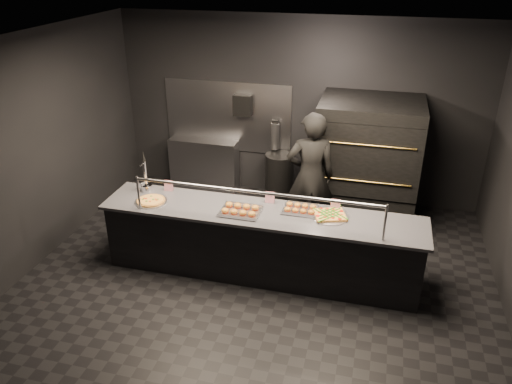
{
  "coord_description": "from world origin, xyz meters",
  "views": [
    {
      "loc": [
        1.31,
        -5.33,
        3.91
      ],
      "look_at": [
        -0.11,
        0.2,
        1.09
      ],
      "focal_mm": 35.0,
      "sensor_mm": 36.0,
      "label": 1
    }
  ],
  "objects_px": {
    "worker": "(310,177)",
    "trash_bin": "(279,177)",
    "fire_extinguisher": "(275,136)",
    "beer_tap": "(146,180)",
    "service_counter": "(261,243)",
    "towel_dispenser": "(243,105)",
    "round_pizza": "(151,201)",
    "pizza_oven": "(367,161)",
    "prep_shelf": "(205,164)",
    "slider_tray_b": "(300,209)",
    "slider_tray_a": "(240,210)",
    "square_pizza": "(330,215)"
  },
  "relations": [
    {
      "from": "pizza_oven",
      "to": "trash_bin",
      "type": "distance_m",
      "value": 1.57
    },
    {
      "from": "beer_tap",
      "to": "square_pizza",
      "type": "bearing_deg",
      "value": -2.33
    },
    {
      "from": "beer_tap",
      "to": "slider_tray_a",
      "type": "bearing_deg",
      "value": -11.21
    },
    {
      "from": "slider_tray_a",
      "to": "towel_dispenser",
      "type": "bearing_deg",
      "value": 104.87
    },
    {
      "from": "service_counter",
      "to": "slider_tray_b",
      "type": "relative_size",
      "value": 9.25
    },
    {
      "from": "service_counter",
      "to": "towel_dispenser",
      "type": "height_order",
      "value": "towel_dispenser"
    },
    {
      "from": "towel_dispenser",
      "to": "pizza_oven",
      "type": "bearing_deg",
      "value": -13.14
    },
    {
      "from": "prep_shelf",
      "to": "towel_dispenser",
      "type": "distance_m",
      "value": 1.31
    },
    {
      "from": "prep_shelf",
      "to": "slider_tray_b",
      "type": "relative_size",
      "value": 2.71
    },
    {
      "from": "round_pizza",
      "to": "slider_tray_a",
      "type": "bearing_deg",
      "value": 0.61
    },
    {
      "from": "slider_tray_a",
      "to": "slider_tray_b",
      "type": "distance_m",
      "value": 0.75
    },
    {
      "from": "towel_dispenser",
      "to": "beer_tap",
      "type": "height_order",
      "value": "towel_dispenser"
    },
    {
      "from": "prep_shelf",
      "to": "trash_bin",
      "type": "relative_size",
      "value": 1.5
    },
    {
      "from": "beer_tap",
      "to": "round_pizza",
      "type": "height_order",
      "value": "beer_tap"
    },
    {
      "from": "slider_tray_b",
      "to": "trash_bin",
      "type": "distance_m",
      "value": 2.25
    },
    {
      "from": "prep_shelf",
      "to": "worker",
      "type": "xyz_separation_m",
      "value": [
        2.04,
        -1.18,
        0.5
      ]
    },
    {
      "from": "service_counter",
      "to": "worker",
      "type": "xyz_separation_m",
      "value": [
        0.44,
        1.14,
        0.49
      ]
    },
    {
      "from": "fire_extinguisher",
      "to": "beer_tap",
      "type": "relative_size",
      "value": 0.86
    },
    {
      "from": "prep_shelf",
      "to": "square_pizza",
      "type": "bearing_deg",
      "value": -42.21
    },
    {
      "from": "fire_extinguisher",
      "to": "trash_bin",
      "type": "distance_m",
      "value": 0.7
    },
    {
      "from": "towel_dispenser",
      "to": "beer_tap",
      "type": "relative_size",
      "value": 0.6
    },
    {
      "from": "pizza_oven",
      "to": "prep_shelf",
      "type": "bearing_deg",
      "value": 171.46
    },
    {
      "from": "beer_tap",
      "to": "slider_tray_b",
      "type": "relative_size",
      "value": 1.32
    },
    {
      "from": "pizza_oven",
      "to": "square_pizza",
      "type": "height_order",
      "value": "pizza_oven"
    },
    {
      "from": "trash_bin",
      "to": "worker",
      "type": "xyz_separation_m",
      "value": [
        0.67,
        -1.08,
        0.55
      ]
    },
    {
      "from": "beer_tap",
      "to": "trash_bin",
      "type": "xyz_separation_m",
      "value": [
        1.42,
        2.02,
        -0.69
      ]
    },
    {
      "from": "fire_extinguisher",
      "to": "trash_bin",
      "type": "height_order",
      "value": "fire_extinguisher"
    },
    {
      "from": "service_counter",
      "to": "trash_bin",
      "type": "distance_m",
      "value": 2.23
    },
    {
      "from": "towel_dispenser",
      "to": "trash_bin",
      "type": "relative_size",
      "value": 0.44
    },
    {
      "from": "round_pizza",
      "to": "trash_bin",
      "type": "xyz_separation_m",
      "value": [
        1.23,
        2.31,
        -0.54
      ]
    },
    {
      "from": "towel_dispenser",
      "to": "slider_tray_a",
      "type": "bearing_deg",
      "value": -75.13
    },
    {
      "from": "square_pizza",
      "to": "towel_dispenser",
      "type": "bearing_deg",
      "value": 127.36
    },
    {
      "from": "pizza_oven",
      "to": "towel_dispenser",
      "type": "relative_size",
      "value": 5.46
    },
    {
      "from": "service_counter",
      "to": "beer_tap",
      "type": "bearing_deg",
      "value": 173.09
    },
    {
      "from": "slider_tray_a",
      "to": "trash_bin",
      "type": "distance_m",
      "value": 2.36
    },
    {
      "from": "service_counter",
      "to": "worker",
      "type": "bearing_deg",
      "value": 68.71
    },
    {
      "from": "service_counter",
      "to": "trash_bin",
      "type": "relative_size",
      "value": 5.14
    },
    {
      "from": "pizza_oven",
      "to": "round_pizza",
      "type": "relative_size",
      "value": 4.54
    },
    {
      "from": "service_counter",
      "to": "beer_tap",
      "type": "height_order",
      "value": "beer_tap"
    },
    {
      "from": "service_counter",
      "to": "towel_dispenser",
      "type": "xyz_separation_m",
      "value": [
        -0.9,
        2.39,
        1.09
      ]
    },
    {
      "from": "round_pizza",
      "to": "slider_tray_b",
      "type": "relative_size",
      "value": 0.95
    },
    {
      "from": "pizza_oven",
      "to": "worker",
      "type": "distance_m",
      "value": 1.07
    },
    {
      "from": "slider_tray_b",
      "to": "square_pizza",
      "type": "distance_m",
      "value": 0.38
    },
    {
      "from": "pizza_oven",
      "to": "round_pizza",
      "type": "distance_m",
      "value": 3.32
    },
    {
      "from": "towel_dispenser",
      "to": "square_pizza",
      "type": "bearing_deg",
      "value": -52.64
    },
    {
      "from": "square_pizza",
      "to": "slider_tray_a",
      "type": "bearing_deg",
      "value": -170.84
    },
    {
      "from": "worker",
      "to": "trash_bin",
      "type": "bearing_deg",
      "value": -74.84
    },
    {
      "from": "towel_dispenser",
      "to": "beer_tap",
      "type": "xyz_separation_m",
      "value": [
        -0.75,
        -2.19,
        -0.46
      ]
    },
    {
      "from": "fire_extinguisher",
      "to": "pizza_oven",
      "type": "bearing_deg",
      "value": -17.89
    },
    {
      "from": "beer_tap",
      "to": "worker",
      "type": "xyz_separation_m",
      "value": [
        2.09,
        0.94,
        -0.13
      ]
    }
  ]
}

